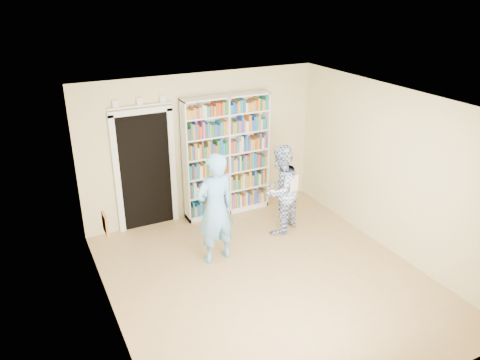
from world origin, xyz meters
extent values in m
plane|color=#A68050|center=(0.00, 0.00, 0.00)|extent=(5.00, 5.00, 0.00)
plane|color=white|center=(0.00, 0.00, 2.70)|extent=(5.00, 5.00, 0.00)
plane|color=beige|center=(0.00, 2.50, 1.35)|extent=(4.50, 0.00, 4.50)
plane|color=beige|center=(-2.25, 0.00, 1.35)|extent=(0.00, 5.00, 5.00)
plane|color=beige|center=(2.25, 0.00, 1.35)|extent=(0.00, 5.00, 5.00)
cube|color=white|center=(0.41, 2.34, 1.14)|extent=(1.66, 0.31, 2.29)
cube|color=white|center=(0.41, 2.34, 1.14)|extent=(0.03, 0.31, 2.29)
cube|color=black|center=(-1.10, 2.48, 1.05)|extent=(0.90, 0.03, 2.10)
cube|color=white|center=(-1.60, 2.47, 1.05)|extent=(0.10, 0.06, 2.20)
cube|color=white|center=(-0.60, 2.47, 1.05)|extent=(0.10, 0.06, 2.20)
cube|color=white|center=(-1.10, 2.47, 2.15)|extent=(1.10, 0.06, 0.10)
cube|color=white|center=(-1.10, 2.46, 2.25)|extent=(1.10, 0.08, 0.02)
cube|color=brown|center=(-2.23, 0.20, 1.40)|extent=(0.03, 0.25, 0.25)
imported|color=#65A9E0|center=(-0.46, 0.87, 0.91)|extent=(0.71, 0.51, 1.81)
imported|color=#305395|center=(0.92, 1.23, 0.81)|extent=(0.98, 0.91, 1.61)
cube|color=white|center=(1.07, 1.02, 0.98)|extent=(0.20, 0.06, 0.29)
camera|label=1|loc=(-3.01, -5.09, 4.16)|focal=35.00mm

